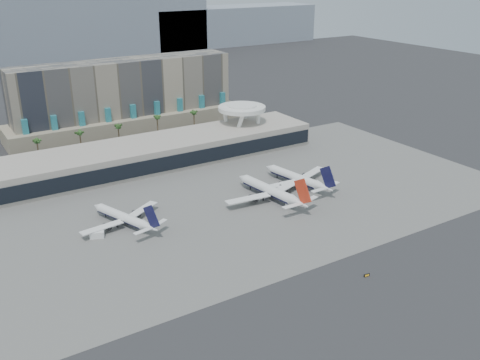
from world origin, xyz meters
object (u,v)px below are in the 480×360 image
airliner_right (297,178)px  taxiway_sign (367,275)px  airliner_left (124,217)px  airliner_centre (271,191)px  service_vehicle_b (289,204)px  service_vehicle_a (97,235)px

airliner_right → taxiway_sign: 77.94m
airliner_left → airliner_right: size_ratio=0.87×
airliner_left → taxiway_sign: airliner_left is taller
airliner_centre → taxiway_sign: 67.27m
airliner_right → service_vehicle_b: size_ratio=13.42×
airliner_right → taxiway_sign: size_ratio=19.27×
airliner_left → airliner_centre: size_ratio=0.81×
service_vehicle_a → airliner_centre: bearing=18.1°
airliner_left → service_vehicle_a: airliner_left is taller
service_vehicle_b → taxiway_sign: size_ratio=1.44×
airliner_left → airliner_right: 80.76m
service_vehicle_a → service_vehicle_b: service_vehicle_a is taller
airliner_left → airliner_centre: 62.58m
airliner_centre → service_vehicle_a: bearing=169.1°
airliner_left → taxiway_sign: bearing=-75.1°
airliner_left → airliner_centre: (61.85, -9.52, 0.62)m
service_vehicle_a → taxiway_sign: 96.77m
service_vehicle_a → service_vehicle_b: 77.79m
service_vehicle_a → taxiway_sign: size_ratio=2.37×
taxiway_sign → airliner_right: bearing=76.7°
airliner_centre → taxiway_sign: (-8.80, -66.60, -3.42)m
airliner_right → service_vehicle_a: size_ratio=8.13×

